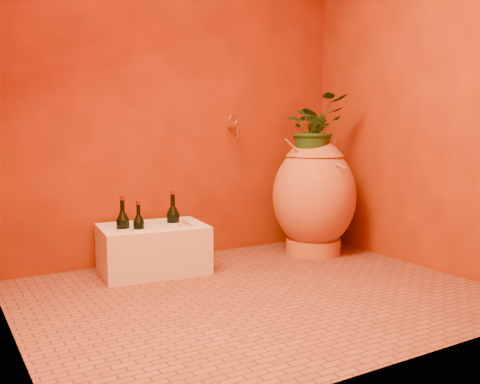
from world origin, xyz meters
TOP-DOWN VIEW (x-y plane):
  - floor at (0.00, 0.00)m, footprint 2.50×2.50m
  - wall_back at (0.00, 1.00)m, footprint 2.50×0.02m
  - wall_right at (1.25, 0.00)m, footprint 0.02×2.00m
  - amphora at (0.85, 0.58)m, footprint 0.67×0.67m
  - stone_basin at (-0.33, 0.72)m, footprint 0.69×0.51m
  - wine_bottle_a at (-0.41, 0.73)m, footprint 0.07×0.07m
  - wine_bottle_b at (-0.19, 0.72)m, footprint 0.09×0.09m
  - wine_bottle_c at (-0.52, 0.72)m, footprint 0.08×0.08m
  - wall_tap at (0.38, 0.91)m, footprint 0.07×0.15m
  - plant_main at (0.83, 0.58)m, footprint 0.44×0.38m
  - plant_side at (0.81, 0.55)m, footprint 0.23×0.23m

SIDE VIEW (x-z plane):
  - floor at x=0.00m, z-range 0.00..0.00m
  - stone_basin at x=-0.33m, z-range -0.01..0.30m
  - wine_bottle_a at x=-0.41m, z-range 0.12..0.42m
  - wine_bottle_c at x=-0.52m, z-range 0.12..0.45m
  - wine_bottle_b at x=-0.19m, z-range 0.12..0.47m
  - amphora at x=0.85m, z-range 0.00..0.85m
  - plant_side at x=0.81m, z-range 0.68..1.01m
  - plant_main at x=0.83m, z-range 0.67..1.15m
  - wall_tap at x=0.38m, z-range 0.84..1.01m
  - wall_back at x=0.00m, z-range 0.00..2.50m
  - wall_right at x=1.25m, z-range 0.00..2.50m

